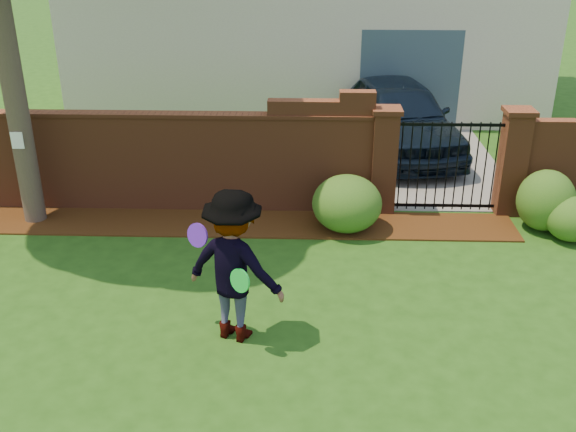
{
  "coord_description": "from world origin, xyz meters",
  "views": [
    {
      "loc": [
        1.11,
        -6.77,
        4.76
      ],
      "look_at": [
        0.83,
        1.4,
        1.05
      ],
      "focal_mm": 41.0,
      "sensor_mm": 36.0,
      "label": 1
    }
  ],
  "objects_px": {
    "car": "(403,120)",
    "man": "(232,268)",
    "frisbee_green": "(240,281)",
    "frisbee_purple": "(198,235)"
  },
  "relations": [
    {
      "from": "car",
      "to": "man",
      "type": "height_order",
      "value": "man"
    },
    {
      "from": "car",
      "to": "frisbee_green",
      "type": "relative_size",
      "value": 16.31
    },
    {
      "from": "man",
      "to": "frisbee_purple",
      "type": "distance_m",
      "value": 0.57
    },
    {
      "from": "frisbee_green",
      "to": "frisbee_purple",
      "type": "bearing_deg",
      "value": 139.26
    },
    {
      "from": "car",
      "to": "frisbee_green",
      "type": "bearing_deg",
      "value": -122.16
    },
    {
      "from": "man",
      "to": "frisbee_green",
      "type": "bearing_deg",
      "value": 133.88
    },
    {
      "from": "car",
      "to": "man",
      "type": "distance_m",
      "value": 7.6
    },
    {
      "from": "car",
      "to": "frisbee_green",
      "type": "distance_m",
      "value": 7.84
    },
    {
      "from": "car",
      "to": "frisbee_green",
      "type": "height_order",
      "value": "car"
    },
    {
      "from": "car",
      "to": "frisbee_purple",
      "type": "distance_m",
      "value": 7.64
    }
  ]
}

